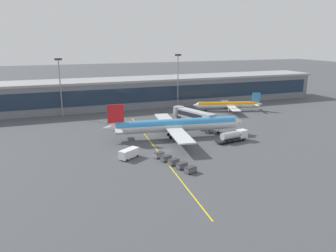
{
  "coord_description": "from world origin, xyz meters",
  "views": [
    {
      "loc": [
        -30.4,
        -83.16,
        30.41
      ],
      "look_at": [
        3.71,
        9.6,
        4.5
      ],
      "focal_mm": 35.52,
      "sensor_mm": 36.0,
      "label": 1
    }
  ],
  "objects_px": {
    "baggage_cart_0": "(191,170)",
    "baggage_cart_4": "(159,155)",
    "lavatory_truck": "(129,153)",
    "pushback_tug": "(240,132)",
    "baggage_cart_3": "(166,158)",
    "baggage_cart_1": "(182,166)",
    "baggage_cart_2": "(174,162)",
    "fuel_tanker": "(234,136)",
    "main_airliner": "(176,125)",
    "commuter_jet_far": "(228,105)"
  },
  "relations": [
    {
      "from": "main_airliner",
      "to": "pushback_tug",
      "type": "height_order",
      "value": "main_airliner"
    },
    {
      "from": "fuel_tanker",
      "to": "baggage_cart_1",
      "type": "xyz_separation_m",
      "value": [
        -23.32,
        -14.94,
        -0.96
      ]
    },
    {
      "from": "baggage_cart_3",
      "to": "commuter_jet_far",
      "type": "bearing_deg",
      "value": 46.57
    },
    {
      "from": "main_airliner",
      "to": "commuter_jet_far",
      "type": "relative_size",
      "value": 1.52
    },
    {
      "from": "lavatory_truck",
      "to": "baggage_cart_1",
      "type": "height_order",
      "value": "lavatory_truck"
    },
    {
      "from": "baggage_cart_0",
      "to": "baggage_cart_4",
      "type": "bearing_deg",
      "value": 106.75
    },
    {
      "from": "lavatory_truck",
      "to": "baggage_cart_2",
      "type": "height_order",
      "value": "lavatory_truck"
    },
    {
      "from": "baggage_cart_4",
      "to": "fuel_tanker",
      "type": "bearing_deg",
      "value": 12.43
    },
    {
      "from": "main_airliner",
      "to": "baggage_cart_3",
      "type": "bearing_deg",
      "value": -118.06
    },
    {
      "from": "baggage_cart_1",
      "to": "baggage_cart_4",
      "type": "height_order",
      "value": "same"
    },
    {
      "from": "fuel_tanker",
      "to": "baggage_cart_4",
      "type": "bearing_deg",
      "value": -167.57
    },
    {
      "from": "main_airliner",
      "to": "baggage_cart_4",
      "type": "distance_m",
      "value": 19.92
    },
    {
      "from": "fuel_tanker",
      "to": "baggage_cart_4",
      "type": "distance_m",
      "value": 26.73
    },
    {
      "from": "fuel_tanker",
      "to": "baggage_cart_0",
      "type": "distance_m",
      "value": 28.76
    },
    {
      "from": "commuter_jet_far",
      "to": "baggage_cart_2",
      "type": "bearing_deg",
      "value": -131.13
    },
    {
      "from": "lavatory_truck",
      "to": "baggage_cart_2",
      "type": "distance_m",
      "value": 12.67
    },
    {
      "from": "baggage_cart_2",
      "to": "baggage_cart_4",
      "type": "xyz_separation_m",
      "value": [
        -1.84,
        6.13,
        0.0
      ]
    },
    {
      "from": "main_airliner",
      "to": "baggage_cart_0",
      "type": "xyz_separation_m",
      "value": [
        -7.49,
        -28.43,
        -3.2
      ]
    },
    {
      "from": "fuel_tanker",
      "to": "baggage_cart_0",
      "type": "xyz_separation_m",
      "value": [
        -22.4,
        -18.01,
        -0.96
      ]
    },
    {
      "from": "baggage_cart_1",
      "to": "baggage_cart_2",
      "type": "distance_m",
      "value": 3.2
    },
    {
      "from": "baggage_cart_2",
      "to": "baggage_cart_3",
      "type": "distance_m",
      "value": 3.2
    },
    {
      "from": "lavatory_truck",
      "to": "main_airliner",
      "type": "bearing_deg",
      "value": 36.48
    },
    {
      "from": "baggage_cart_1",
      "to": "lavatory_truck",
      "type": "bearing_deg",
      "value": 132.09
    },
    {
      "from": "baggage_cart_2",
      "to": "commuter_jet_far",
      "type": "distance_m",
      "value": 69.15
    },
    {
      "from": "baggage_cart_1",
      "to": "baggage_cart_3",
      "type": "relative_size",
      "value": 1.0
    },
    {
      "from": "baggage_cart_4",
      "to": "baggage_cart_0",
      "type": "bearing_deg",
      "value": -73.25
    },
    {
      "from": "commuter_jet_far",
      "to": "baggage_cart_0",
      "type": "bearing_deg",
      "value": -126.86
    },
    {
      "from": "baggage_cart_1",
      "to": "baggage_cart_4",
      "type": "xyz_separation_m",
      "value": [
        -2.77,
        9.19,
        0.0
      ]
    },
    {
      "from": "baggage_cart_1",
      "to": "baggage_cart_4",
      "type": "distance_m",
      "value": 9.6
    },
    {
      "from": "lavatory_truck",
      "to": "baggage_cart_0",
      "type": "bearing_deg",
      "value": -52.18
    },
    {
      "from": "main_airliner",
      "to": "baggage_cart_3",
      "type": "xyz_separation_m",
      "value": [
        -10.26,
        -19.24,
        -3.2
      ]
    },
    {
      "from": "pushback_tug",
      "to": "fuel_tanker",
      "type": "bearing_deg",
      "value": -135.75
    },
    {
      "from": "baggage_cart_2",
      "to": "baggage_cart_4",
      "type": "relative_size",
      "value": 1.0
    },
    {
      "from": "fuel_tanker",
      "to": "baggage_cart_2",
      "type": "xyz_separation_m",
      "value": [
        -24.25,
        -11.88,
        -0.96
      ]
    },
    {
      "from": "fuel_tanker",
      "to": "baggage_cart_1",
      "type": "relative_size",
      "value": 3.71
    },
    {
      "from": "main_airliner",
      "to": "baggage_cart_0",
      "type": "relative_size",
      "value": 15.53
    },
    {
      "from": "pushback_tug",
      "to": "baggage_cart_3",
      "type": "distance_m",
      "value": 34.78
    },
    {
      "from": "baggage_cart_1",
      "to": "commuter_jet_far",
      "type": "xyz_separation_m",
      "value": [
        44.55,
        55.13,
        1.91
      ]
    },
    {
      "from": "baggage_cart_1",
      "to": "commuter_jet_far",
      "type": "bearing_deg",
      "value": 51.06
    },
    {
      "from": "fuel_tanker",
      "to": "baggage_cart_4",
      "type": "relative_size",
      "value": 3.71
    },
    {
      "from": "fuel_tanker",
      "to": "baggage_cart_3",
      "type": "distance_m",
      "value": 26.68
    },
    {
      "from": "baggage_cart_2",
      "to": "main_airliner",
      "type": "bearing_deg",
      "value": 67.29
    },
    {
      "from": "fuel_tanker",
      "to": "baggage_cart_3",
      "type": "relative_size",
      "value": 3.71
    },
    {
      "from": "commuter_jet_far",
      "to": "lavatory_truck",
      "type": "bearing_deg",
      "value": -141.52
    },
    {
      "from": "baggage_cart_4",
      "to": "commuter_jet_far",
      "type": "relative_size",
      "value": 0.1
    },
    {
      "from": "lavatory_truck",
      "to": "baggage_cart_4",
      "type": "relative_size",
      "value": 2.04
    },
    {
      "from": "main_airliner",
      "to": "commuter_jet_far",
      "type": "bearing_deg",
      "value": 39.48
    },
    {
      "from": "baggage_cart_0",
      "to": "baggage_cart_3",
      "type": "xyz_separation_m",
      "value": [
        -2.77,
        9.19,
        0.0
      ]
    },
    {
      "from": "main_airliner",
      "to": "baggage_cart_2",
      "type": "relative_size",
      "value": 15.53
    },
    {
      "from": "baggage_cart_1",
      "to": "baggage_cart_0",
      "type": "bearing_deg",
      "value": -73.25
    }
  ]
}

